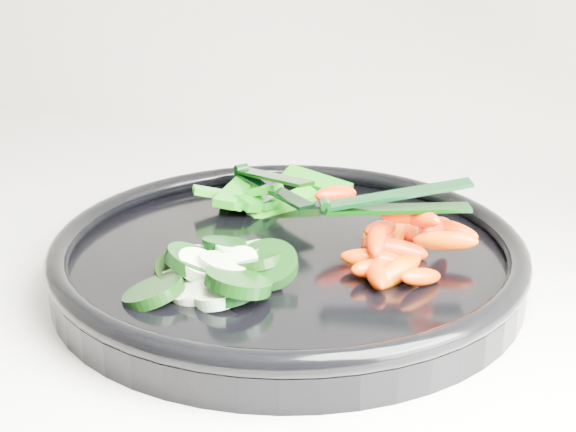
% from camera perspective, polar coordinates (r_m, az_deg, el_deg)
% --- Properties ---
extents(veggie_tray, '(0.43, 0.43, 0.04)m').
position_cam_1_polar(veggie_tray, '(0.64, -0.00, -2.89)').
color(veggie_tray, black).
rests_on(veggie_tray, counter).
extents(cucumber_pile, '(0.12, 0.13, 0.04)m').
position_cam_1_polar(cucumber_pile, '(0.59, -5.57, -3.83)').
color(cucumber_pile, black).
rests_on(cucumber_pile, veggie_tray).
extents(carrot_pile, '(0.15, 0.14, 0.05)m').
position_cam_1_polar(carrot_pile, '(0.62, 7.69, -1.84)').
color(carrot_pile, '#EA5E00').
rests_on(carrot_pile, veggie_tray).
extents(pepper_pile, '(0.12, 0.10, 0.04)m').
position_cam_1_polar(pepper_pile, '(0.73, -1.90, 1.41)').
color(pepper_pile, '#09620C').
rests_on(pepper_pile, veggie_tray).
extents(tong_carrot, '(0.11, 0.07, 0.02)m').
position_cam_1_polar(tong_carrot, '(0.61, 7.51, 1.01)').
color(tong_carrot, black).
rests_on(tong_carrot, carrot_pile).
extents(tong_pepper, '(0.11, 0.07, 0.02)m').
position_cam_1_polar(tong_pepper, '(0.72, -1.28, 2.44)').
color(tong_pepper, black).
rests_on(tong_pepper, pepper_pile).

